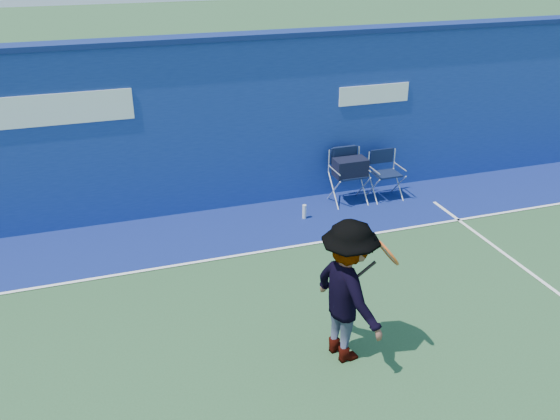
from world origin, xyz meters
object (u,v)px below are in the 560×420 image
object	(u,v)px
directors_chair_right	(385,184)
water_bottle	(304,212)
tennis_player	(348,292)
directors_chair_left	(349,181)

from	to	relation	value
directors_chair_right	water_bottle	world-z (taller)	directors_chair_right
directors_chair_right	tennis_player	bearing A→B (deg)	-123.06
directors_chair_right	tennis_player	xyz separation A→B (m)	(-2.61, -4.01, 0.61)
water_bottle	tennis_player	bearing A→B (deg)	-102.85
water_bottle	tennis_player	size ratio (longest dim) A/B	0.15
water_bottle	tennis_player	distance (m)	3.80
water_bottle	directors_chair_right	bearing A→B (deg)	11.80
directors_chair_left	tennis_player	size ratio (longest dim) A/B	0.57
directors_chair_right	tennis_player	distance (m)	4.82
directors_chair_left	water_bottle	size ratio (longest dim) A/B	3.85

